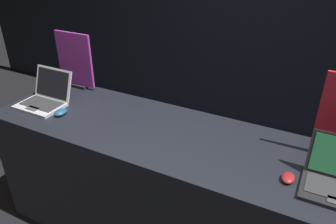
{
  "coord_description": "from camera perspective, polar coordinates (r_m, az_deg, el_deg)",
  "views": [
    {
      "loc": [
        0.79,
        -1.16,
        2.02
      ],
      "look_at": [
        0.01,
        0.36,
        1.09
      ],
      "focal_mm": 35.0,
      "sensor_mm": 36.0,
      "label": 1
    }
  ],
  "objects": [
    {
      "name": "wall_back",
      "position": [
        3.59,
        14.97,
        17.71
      ],
      "size": [
        8.0,
        0.05,
        2.8
      ],
      "color": "black",
      "rests_on": "ground_plane"
    },
    {
      "name": "display_counter",
      "position": [
        2.31,
        -0.13,
        -13.61
      ],
      "size": [
        2.39,
        0.71,
        0.94
      ],
      "color": "black",
      "rests_on": "ground_plane"
    },
    {
      "name": "laptop_front",
      "position": [
        2.5,
        -20.59,
        2.47
      ],
      "size": [
        0.32,
        0.31,
        0.23
      ],
      "color": "#B7B7BC",
      "rests_on": "display_counter"
    },
    {
      "name": "mouse_front",
      "position": [
        2.33,
        -18.18,
        -0.06
      ],
      "size": [
        0.07,
        0.1,
        0.04
      ],
      "color": "navy",
      "rests_on": "display_counter"
    },
    {
      "name": "promo_stand_front",
      "position": [
        2.66,
        -15.87,
        8.4
      ],
      "size": [
        0.32,
        0.07,
        0.44
      ],
      "color": "black",
      "rests_on": "display_counter"
    },
    {
      "name": "mouse_back",
      "position": [
        1.76,
        20.19,
        -10.71
      ],
      "size": [
        0.06,
        0.09,
        0.03
      ],
      "color": "maroon",
      "rests_on": "display_counter"
    }
  ]
}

